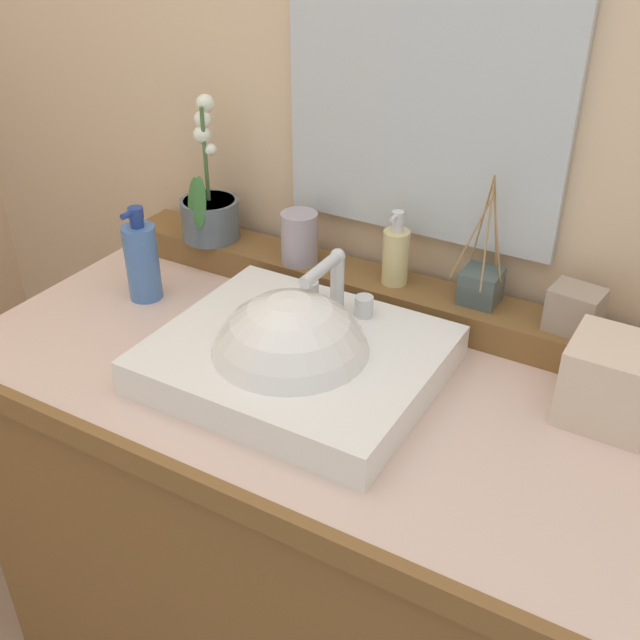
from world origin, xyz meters
TOP-DOWN VIEW (x-y plane):
  - wall_back at (0.00, 0.41)m, footprint 3.16×0.20m
  - vanity_cabinet at (0.00, -0.00)m, footprint 1.27×0.62m
  - back_ledge at (0.00, 0.24)m, footprint 1.19×0.11m
  - sink_basin at (-0.05, -0.04)m, footprint 0.45×0.38m
  - potted_plant at (-0.42, 0.23)m, footprint 0.12×0.13m
  - soap_dispenser at (-0.01, 0.24)m, footprint 0.05×0.05m
  - tumbler_cup at (-0.20, 0.22)m, footprint 0.07×0.07m
  - reed_diffuser at (0.15, 0.25)m, footprint 0.08×0.09m
  - trinket_box at (0.32, 0.24)m, footprint 0.09×0.07m
  - lotion_bottle at (-0.44, 0.05)m, footprint 0.06×0.07m
  - tissue_box at (0.41, 0.11)m, footprint 0.13×0.13m
  - mirror at (0.00, 0.30)m, footprint 0.51×0.02m

SIDE VIEW (x-z plane):
  - vanity_cabinet at x=0.00m, z-range 0.00..0.85m
  - sink_basin at x=-0.05m, z-range 0.72..1.01m
  - back_ledge at x=0.00m, z-range 0.84..0.90m
  - tissue_box at x=0.41m, z-range 0.84..0.97m
  - lotion_bottle at x=-0.44m, z-range 0.83..1.02m
  - reed_diffuser at x=0.15m, z-range 0.82..1.05m
  - trinket_box at x=0.32m, z-range 0.90..0.98m
  - tumbler_cup at x=-0.20m, z-range 0.90..1.00m
  - soap_dispenser at x=-0.01m, z-range 0.89..1.03m
  - potted_plant at x=-0.42m, z-range 0.82..1.11m
  - mirror at x=0.00m, z-range 0.98..1.49m
  - wall_back at x=0.00m, z-range 0.00..2.72m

